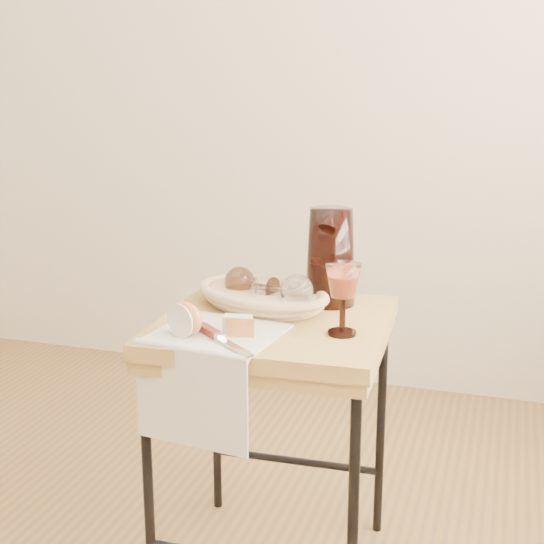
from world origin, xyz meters
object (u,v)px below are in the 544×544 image
(side_table, at_px, (274,448))
(tea_towel, at_px, (217,333))
(goblet_lying_b, at_px, (279,290))
(bread_basket, at_px, (263,298))
(apple_half, at_px, (187,318))
(wine_goblet, at_px, (343,299))
(pitcher, at_px, (330,257))
(table_knife, at_px, (222,338))
(goblet_lying_a, at_px, (254,284))

(side_table, height_order, tea_towel, tea_towel)
(side_table, relative_size, goblet_lying_b, 5.05)
(bread_basket, distance_m, apple_half, 0.29)
(bread_basket, bearing_deg, goblet_lying_b, 0.33)
(wine_goblet, bearing_deg, tea_towel, -161.98)
(pitcher, bearing_deg, wine_goblet, -62.25)
(tea_towel, height_order, table_knife, table_knife)
(goblet_lying_a, distance_m, goblet_lying_b, 0.08)
(side_table, height_order, goblet_lying_b, goblet_lying_b)
(side_table, distance_m, goblet_lying_b, 0.40)
(goblet_lying_b, height_order, wine_goblet, wine_goblet)
(side_table, relative_size, pitcher, 2.38)
(pitcher, bearing_deg, goblet_lying_b, -129.77)
(goblet_lying_a, distance_m, pitcher, 0.21)
(bread_basket, distance_m, goblet_lying_a, 0.04)
(table_knife, bearing_deg, goblet_lying_b, 120.62)
(goblet_lying_b, distance_m, pitcher, 0.16)
(tea_towel, xyz_separation_m, goblet_lying_b, (0.08, 0.22, 0.05))
(tea_towel, xyz_separation_m, table_knife, (0.03, -0.06, 0.01))
(bread_basket, distance_m, table_knife, 0.29)
(goblet_lying_a, height_order, apple_half, goblet_lying_a)
(wine_goblet, bearing_deg, table_knife, -148.15)
(tea_towel, height_order, pitcher, pitcher)
(pitcher, bearing_deg, table_knife, -104.18)
(pitcher, distance_m, table_knife, 0.41)
(tea_towel, distance_m, apple_half, 0.08)
(tea_towel, relative_size, pitcher, 0.94)
(tea_towel, relative_size, goblet_lying_a, 2.11)
(goblet_lying_b, relative_size, apple_half, 1.61)
(goblet_lying_b, bearing_deg, side_table, -87.31)
(tea_towel, height_order, goblet_lying_a, goblet_lying_a)
(side_table, relative_size, wine_goblet, 4.11)
(side_table, xyz_separation_m, goblet_lying_b, (-0.01, 0.07, 0.39))
(pitcher, bearing_deg, goblet_lying_a, -153.35)
(wine_goblet, bearing_deg, bread_basket, 147.80)
(side_table, bearing_deg, tea_towel, -119.89)
(goblet_lying_b, height_order, pitcher, pitcher)
(side_table, distance_m, wine_goblet, 0.46)
(bread_basket, relative_size, apple_half, 3.95)
(bread_basket, relative_size, wine_goblet, 1.99)
(goblet_lying_b, relative_size, wine_goblet, 0.81)
(table_knife, bearing_deg, side_table, 115.27)
(bread_basket, height_order, table_knife, bread_basket)
(pitcher, height_order, apple_half, pitcher)
(wine_goblet, bearing_deg, apple_half, -158.73)
(wine_goblet, distance_m, table_knife, 0.28)
(side_table, distance_m, tea_towel, 0.38)
(bread_basket, relative_size, goblet_lying_a, 2.57)
(goblet_lying_b, xyz_separation_m, pitcher, (0.11, 0.10, 0.07))
(bread_basket, bearing_deg, pitcher, 48.94)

